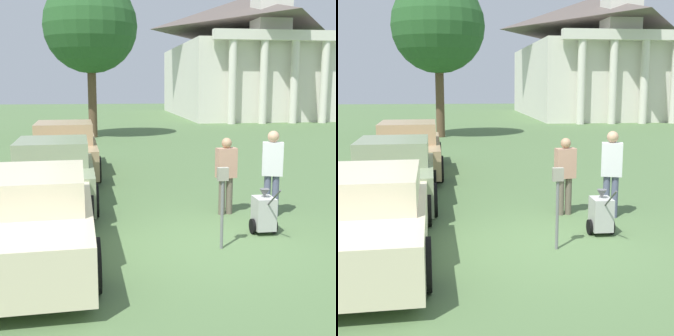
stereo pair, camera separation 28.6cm
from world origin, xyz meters
TOP-DOWN VIEW (x-y plane):
  - ground_plane at (0.00, 0.00)m, footprint 120.00×120.00m
  - parked_car_cream at (-3.09, -0.20)m, footprint 2.15×4.88m
  - parked_car_sage at (-3.09, 3.38)m, footprint 2.08×4.68m
  - parked_car_tan at (-3.09, 7.07)m, footprint 2.20×5.22m
  - parking_meter at (-0.02, -0.23)m, footprint 0.18×0.09m
  - person_worker at (0.61, 1.84)m, footprint 0.45×0.28m
  - person_supervisor at (1.51, 1.54)m, footprint 0.47×0.34m
  - equipment_cart at (0.97, 0.47)m, footprint 0.47×0.99m
  - church at (10.49, 33.16)m, footprint 11.46×18.71m
  - shade_tree at (-2.36, 17.20)m, footprint 4.76×4.76m

SIDE VIEW (x-z plane):
  - ground_plane at x=0.00m, z-range 0.00..0.00m
  - equipment_cart at x=0.97m, z-range -0.11..0.89m
  - parked_car_cream at x=-3.09m, z-range -0.04..1.39m
  - parked_car_sage at x=-3.09m, z-range -0.05..1.46m
  - parked_car_tan at x=-3.09m, z-range -0.06..1.55m
  - person_worker at x=0.61m, z-range 0.11..1.75m
  - parking_meter at x=-0.02m, z-range 0.27..1.67m
  - person_supervisor at x=1.51m, z-range 0.13..1.94m
  - church at x=10.49m, z-range -6.65..17.54m
  - shade_tree at x=-2.36m, z-range 1.62..9.66m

